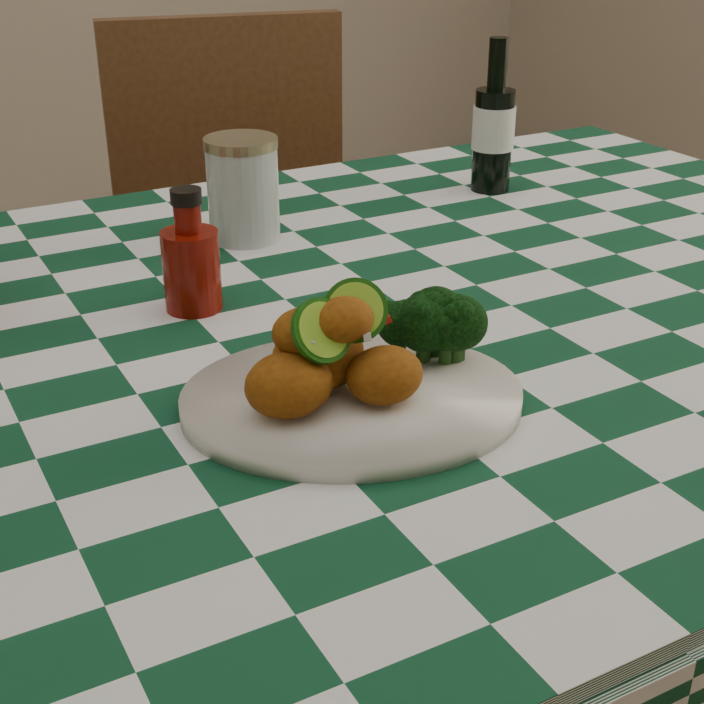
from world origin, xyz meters
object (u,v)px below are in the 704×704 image
dining_table (318,617)px  ketchup_bottle (190,250)px  fried_chicken_pile (339,347)px  mason_jar (243,189)px  wooden_chair_right (254,306)px  beer_bottle (494,116)px  plate (352,400)px

dining_table → ketchup_bottle: size_ratio=12.76×
fried_chicken_pile → mason_jar: (0.10, 0.44, 0.00)m
fried_chicken_pile → wooden_chair_right: wooden_chair_right is taller
wooden_chair_right → beer_bottle: bearing=-51.8°
beer_bottle → dining_table: bearing=-146.1°
fried_chicken_pile → ketchup_bottle: 0.27m
dining_table → mason_jar: (0.04, 0.27, 0.46)m
fried_chicken_pile → wooden_chair_right: bearing=72.0°
plate → ketchup_bottle: ketchup_bottle is taller
ketchup_bottle → wooden_chair_right: 0.79m
plate → mason_jar: size_ratio=2.31×
plate → ketchup_bottle: 0.28m
mason_jar → beer_bottle: 0.39m
dining_table → ketchup_bottle: 0.48m
dining_table → beer_bottle: beer_bottle is taller
dining_table → fried_chicken_pile: (-0.06, -0.18, 0.46)m
fried_chicken_pile → mason_jar: mason_jar is taller
mason_jar → wooden_chair_right: 0.60m
fried_chicken_pile → beer_bottle: (0.49, 0.47, 0.04)m
mason_jar → fried_chicken_pile: bearing=-102.7°
fried_chicken_pile → beer_bottle: bearing=43.5°
beer_bottle → plate: bearing=-135.8°
dining_table → wooden_chair_right: size_ratio=1.72×
dining_table → mason_jar: 0.53m
dining_table → plate: 0.44m
fried_chicken_pile → ketchup_bottle: size_ratio=1.07×
ketchup_bottle → beer_bottle: size_ratio=0.61×
fried_chicken_pile → wooden_chair_right: 1.00m
dining_table → ketchup_bottle: (-0.09, 0.09, 0.46)m
dining_table → mason_jar: bearing=81.8°
ketchup_bottle → fried_chicken_pile: bearing=-83.3°
dining_table → beer_bottle: 0.72m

